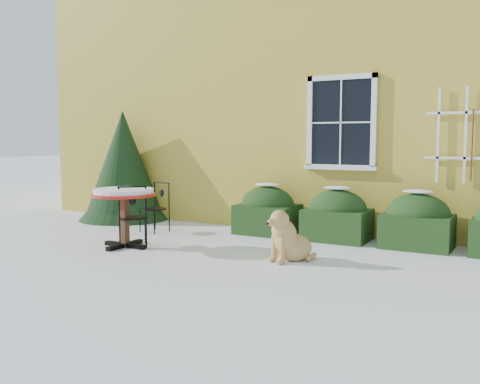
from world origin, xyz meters
The scene contains 8 objects.
ground centered at (0.00, 0.00, 0.00)m, with size 80.00×80.00×0.00m, color white.
house centered at (0.00, 7.00, 3.22)m, with size 12.40×8.40×6.40m.
hedge_row centered at (1.65, 2.55, 0.40)m, with size 4.95×0.80×0.91m.
evergreen_shrub centered at (-3.73, 2.64, 0.92)m, with size 1.89×1.89×2.29m.
bistro_table centered at (-1.72, 0.37, 0.77)m, with size 1.00×1.00×0.92m.
patio_chair_near centered at (-1.64, 0.47, 0.49)m, with size 0.61×0.61×0.97m.
patio_chair_far centered at (-2.18, 1.75, 0.45)m, with size 0.46×0.45×0.90m.
dog centered at (0.91, 0.73, 0.30)m, with size 0.64×0.80×0.75m.
Camera 1 is at (3.89, -5.98, 1.69)m, focal length 40.00 mm.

